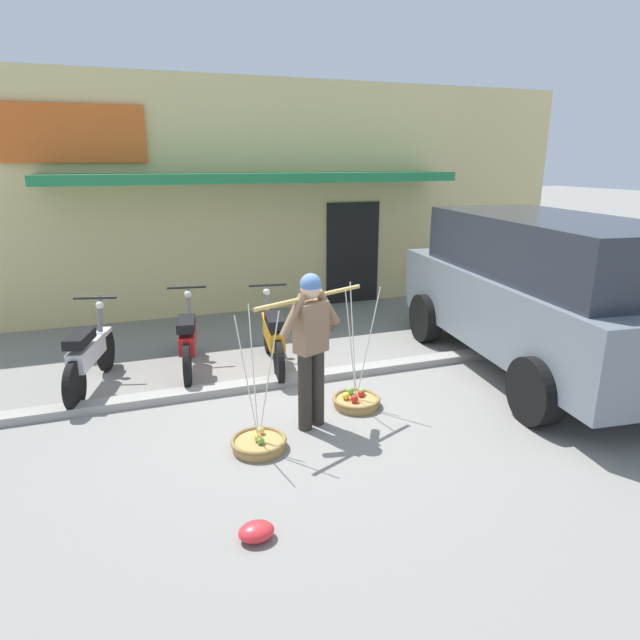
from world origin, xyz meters
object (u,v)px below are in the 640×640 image
at_px(fruit_basket_right_side, 356,400).
at_px(motorcycle_second_in_row, 188,340).
at_px(parked_truck, 541,290).
at_px(motorcycle_nearest_shop, 89,355).
at_px(motorcycle_third_in_row, 273,336).
at_px(plastic_litter_bag, 256,531).
at_px(fruit_basket_left_side, 259,442).
at_px(wooden_crate, 317,320).
at_px(fruit_vendor, 311,341).

xyz_separation_m(fruit_basket_right_side, motorcycle_second_in_row, (-1.70, 1.80, 0.37)).
bearing_deg(fruit_basket_right_side, parked_truck, 5.27).
xyz_separation_m(fruit_basket_right_side, motorcycle_nearest_shop, (-2.94, 1.59, 0.37)).
height_order(motorcycle_nearest_shop, motorcycle_third_in_row, same).
bearing_deg(parked_truck, motorcycle_nearest_shop, 166.84).
bearing_deg(plastic_litter_bag, fruit_basket_right_side, 49.00).
xyz_separation_m(fruit_basket_left_side, motorcycle_second_in_row, (-0.39, 2.37, 0.38)).
xyz_separation_m(plastic_litter_bag, wooden_crate, (2.22, 4.90, 0.09)).
bearing_deg(parked_truck, fruit_vendor, -170.92).
distance_m(fruit_basket_right_side, parked_truck, 2.98).
bearing_deg(motorcycle_nearest_shop, fruit_basket_right_side, -28.41).
height_order(fruit_basket_right_side, motorcycle_third_in_row, fruit_basket_right_side).
bearing_deg(fruit_basket_right_side, fruit_vendor, -156.01).
distance_m(fruit_vendor, plastic_litter_bag, 2.09).
bearing_deg(fruit_basket_left_side, motorcycle_second_in_row, 99.33).
bearing_deg(parked_truck, motorcycle_third_in_row, 158.95).
bearing_deg(parked_truck, wooden_crate, 128.69).
height_order(motorcycle_second_in_row, plastic_litter_bag, motorcycle_second_in_row).
xyz_separation_m(fruit_basket_right_side, plastic_litter_bag, (-1.65, -1.90, -0.01)).
height_order(motorcycle_second_in_row, parked_truck, parked_truck).
height_order(fruit_vendor, wooden_crate, fruit_vendor).
relative_size(fruit_vendor, fruit_basket_left_side, 1.17).
relative_size(fruit_vendor, motorcycle_second_in_row, 0.94).
xyz_separation_m(motorcycle_nearest_shop, plastic_litter_bag, (1.29, -3.49, -0.38)).
xyz_separation_m(motorcycle_nearest_shop, wooden_crate, (3.51, 1.41, -0.29)).
distance_m(fruit_basket_right_side, motorcycle_second_in_row, 2.50).
bearing_deg(motorcycle_third_in_row, fruit_basket_right_side, -69.29).
relative_size(fruit_basket_left_side, motorcycle_second_in_row, 0.80).
bearing_deg(fruit_vendor, fruit_basket_right_side, 23.99).
bearing_deg(wooden_crate, parked_truck, -51.31).
distance_m(fruit_basket_right_side, motorcycle_nearest_shop, 3.37).
bearing_deg(fruit_basket_left_side, plastic_litter_bag, -104.33).
relative_size(fruit_basket_right_side, wooden_crate, 3.30).
xyz_separation_m(motorcycle_nearest_shop, motorcycle_third_in_row, (2.36, -0.04, 0.00)).
bearing_deg(motorcycle_third_in_row, fruit_vendor, -92.20).
relative_size(motorcycle_nearest_shop, parked_truck, 0.36).
bearing_deg(parked_truck, fruit_basket_right_side, -174.73).
bearing_deg(fruit_basket_right_side, motorcycle_nearest_shop, 151.59).
relative_size(fruit_basket_left_side, plastic_litter_bag, 5.18).
height_order(motorcycle_nearest_shop, wooden_crate, motorcycle_nearest_shop).
bearing_deg(fruit_basket_right_side, fruit_basket_left_side, -156.18).
height_order(parked_truck, plastic_litter_bag, parked_truck).
height_order(motorcycle_second_in_row, wooden_crate, motorcycle_second_in_row).
distance_m(motorcycle_second_in_row, parked_truck, 4.78).
bearing_deg(fruit_basket_right_side, motorcycle_third_in_row, 110.71).
distance_m(fruit_basket_right_side, motorcycle_third_in_row, 1.70).
relative_size(motorcycle_third_in_row, wooden_crate, 4.12).
distance_m(parked_truck, plastic_litter_bag, 5.03).
xyz_separation_m(fruit_basket_left_side, wooden_crate, (1.88, 3.58, 0.08)).
bearing_deg(wooden_crate, fruit_basket_left_side, -117.72).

